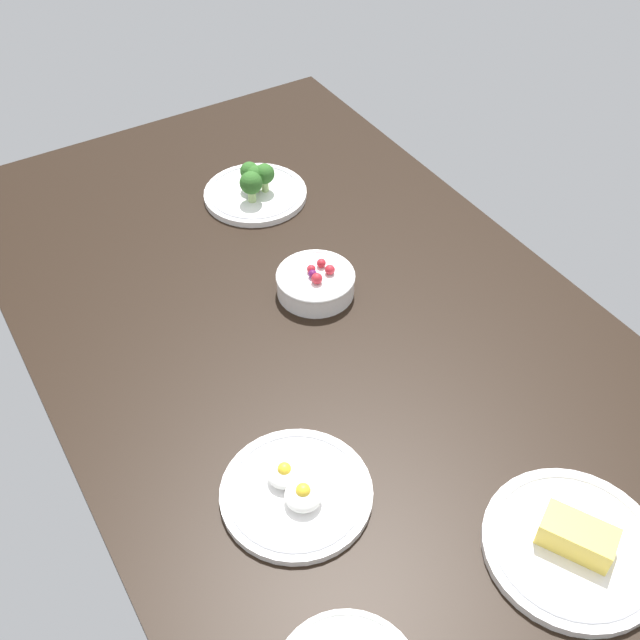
# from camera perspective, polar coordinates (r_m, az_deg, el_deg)

# --- Properties ---
(dining_table) EXTENTS (1.49, 0.86, 0.04)m
(dining_table) POSITION_cam_1_polar(r_m,az_deg,el_deg) (1.24, 0.00, -1.32)
(dining_table) COLOR black
(dining_table) RESTS_ON ground
(bowl_berries) EXTENTS (0.13, 0.13, 0.06)m
(bowl_berries) POSITION_cam_1_polar(r_m,az_deg,el_deg) (1.27, -0.33, 2.86)
(bowl_berries) COLOR white
(bowl_berries) RESTS_ON dining_table
(plate_broccoli) EXTENTS (0.20, 0.20, 0.07)m
(plate_broccoli) POSITION_cam_1_polar(r_m,az_deg,el_deg) (1.49, -4.87, 9.77)
(plate_broccoli) COLOR white
(plate_broccoli) RESTS_ON dining_table
(plate_eggs) EXTENTS (0.20, 0.20, 0.05)m
(plate_eggs) POSITION_cam_1_polar(r_m,az_deg,el_deg) (1.02, -1.81, -12.71)
(plate_eggs) COLOR white
(plate_eggs) RESTS_ON dining_table
(plate_cheese) EXTENTS (0.22, 0.22, 0.05)m
(plate_cheese) POSITION_cam_1_polar(r_m,az_deg,el_deg) (1.03, 18.47, -15.69)
(plate_cheese) COLOR white
(plate_cheese) RESTS_ON dining_table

